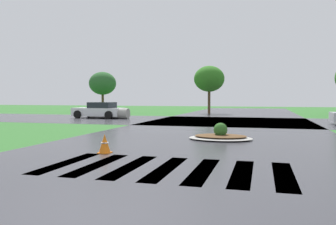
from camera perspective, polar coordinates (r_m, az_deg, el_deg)
The scene contains 8 objects.
asphalt_roadway at distance 14.19m, azimuth 6.43°, elevation -4.37°, with size 11.26×80.00×0.01m, color #35353A.
asphalt_cross_road at distance 24.62m, azimuth 10.32°, elevation -1.45°, with size 90.00×10.13×0.01m, color #35353A.
crosswalk_stripes at distance 8.27m, azimuth -0.37°, elevation -9.37°, with size 5.85×2.97×0.01m.
median_island at distance 13.96m, azimuth 8.81°, elevation -3.93°, with size 2.57×1.90×0.68m.
car_blue_compact at distance 28.58m, azimuth -11.47°, elevation 0.32°, with size 4.26×2.19×1.31m.
drainage_pipe_stack at distance 27.76m, azimuth -9.79°, elevation -0.14°, with size 3.30×0.96×0.84m.
traffic_cone at distance 10.61m, azimuth -10.60°, elevation -5.23°, with size 0.38×0.38×0.59m.
background_treeline at distance 35.67m, azimuth 22.42°, elevation 5.56°, with size 41.15×4.68×5.72m.
Camera 1 is at (2.21, -3.91, 1.72)m, focal length 36.27 mm.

